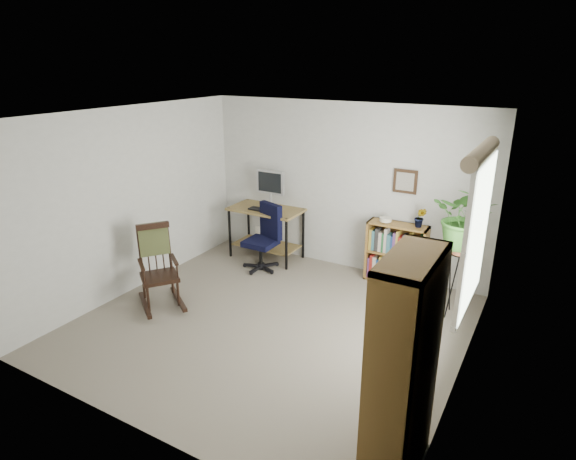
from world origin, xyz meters
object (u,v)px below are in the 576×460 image
Objects in this scene: office_chair at (260,238)px; tall_bookshelf at (403,372)px; rocking_chair at (158,266)px; low_bookshelf at (396,253)px; desk at (266,233)px.

tall_bookshelf is (2.88, -2.61, 0.38)m from office_chair.
office_chair is 1.62m from rocking_chair.
rocking_chair is at bearing -88.33° from office_chair.
office_chair is 1.93m from low_bookshelf.
rocking_chair is at bearing -138.17° from low_bookshelf.
low_bookshelf is at bearing -11.47° from rocking_chair.
desk is 1.12× the size of office_chair.
office_chair reaches higher than low_bookshelf.
rocking_chair is (-0.49, -1.55, 0.03)m from office_chair.
low_bookshelf is 0.49× the size of tall_bookshelf.
office_chair is 0.56× the size of tall_bookshelf.
rocking_chair is at bearing 162.51° from tall_bookshelf.
tall_bookshelf reaches higher than low_bookshelf.
desk is at bearing -176.60° from low_bookshelf.
tall_bookshelf reaches higher than office_chair.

